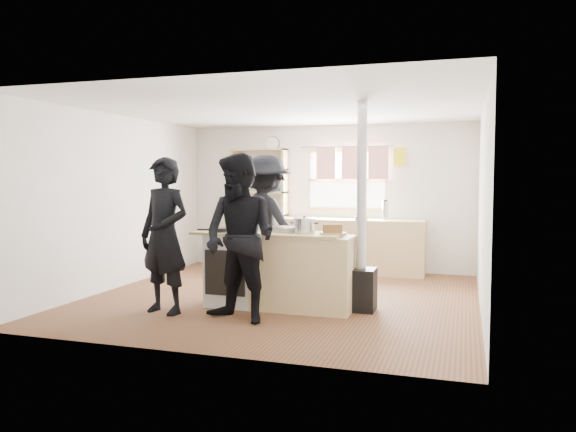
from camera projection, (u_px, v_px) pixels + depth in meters
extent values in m
cube|color=brown|center=(282.00, 298.00, 7.47)|extent=(5.00, 5.00, 0.01)
cube|color=tan|center=(323.00, 245.00, 9.55)|extent=(3.40, 0.55, 0.90)
cube|color=tan|center=(259.00, 215.00, 10.00)|extent=(1.00, 0.28, 0.03)
cube|color=tan|center=(259.00, 192.00, 9.97)|extent=(1.00, 0.28, 0.03)
cube|color=tan|center=(259.00, 170.00, 9.94)|extent=(1.00, 0.28, 0.03)
cube|color=tan|center=(259.00, 150.00, 9.92)|extent=(1.00, 0.28, 0.03)
cube|color=tan|center=(234.00, 183.00, 10.10)|extent=(0.04, 0.28, 1.20)
cube|color=tan|center=(285.00, 183.00, 9.81)|extent=(0.04, 0.28, 1.20)
cylinder|color=silver|center=(385.00, 211.00, 9.20)|extent=(0.10, 0.10, 0.31)
cube|color=silver|center=(235.00, 269.00, 7.06)|extent=(0.60, 0.60, 0.90)
cube|color=#D7BC81|center=(304.00, 273.00, 6.78)|extent=(1.20, 0.60, 0.90)
cube|color=tan|center=(268.00, 233.00, 6.89)|extent=(1.84, 0.64, 0.03)
cylinder|color=black|center=(222.00, 230.00, 6.91)|extent=(0.30, 0.30, 0.05)
cylinder|color=#31521C|center=(222.00, 229.00, 6.91)|extent=(0.23, 0.23, 0.02)
cube|color=silver|center=(285.00, 229.00, 6.88)|extent=(0.45, 0.42, 0.06)
cube|color=brown|center=(285.00, 228.00, 6.88)|extent=(0.39, 0.36, 0.02)
cylinder|color=silver|center=(255.00, 224.00, 7.01)|extent=(0.25, 0.25, 0.17)
cylinder|color=silver|center=(255.00, 217.00, 7.01)|extent=(0.25, 0.25, 0.01)
sphere|color=black|center=(255.00, 216.00, 7.01)|extent=(0.03, 0.03, 0.03)
cylinder|color=silver|center=(304.00, 226.00, 6.77)|extent=(0.27, 0.27, 0.17)
cylinder|color=silver|center=(304.00, 218.00, 6.76)|extent=(0.28, 0.28, 0.01)
sphere|color=black|center=(304.00, 217.00, 6.76)|extent=(0.03, 0.03, 0.03)
cube|color=tan|center=(332.00, 233.00, 6.62)|extent=(0.33, 0.28, 0.02)
cube|color=olive|center=(332.00, 228.00, 6.61)|extent=(0.24, 0.18, 0.10)
cube|color=black|center=(361.00, 289.00, 6.74)|extent=(0.35, 0.35, 0.51)
cylinder|color=#ADADB2|center=(362.00, 186.00, 6.66)|extent=(0.12, 0.12, 1.99)
imported|color=black|center=(164.00, 235.00, 6.58)|extent=(0.75, 0.58, 1.84)
imported|color=black|center=(240.00, 238.00, 6.17)|extent=(1.07, 0.94, 1.86)
imported|color=black|center=(266.00, 223.00, 7.89)|extent=(1.41, 1.12, 1.91)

